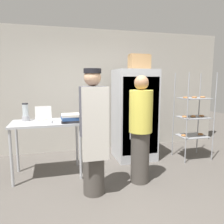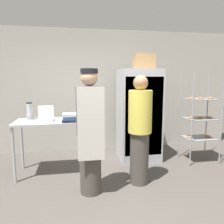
{
  "view_description": "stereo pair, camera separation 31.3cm",
  "coord_description": "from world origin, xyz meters",
  "px_view_note": "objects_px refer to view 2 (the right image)",
  "views": [
    {
      "loc": [
        -0.83,
        -2.58,
        1.62
      ],
      "look_at": [
        0.06,
        0.77,
        1.1
      ],
      "focal_mm": 35.0,
      "sensor_mm": 36.0,
      "label": 1
    },
    {
      "loc": [
        -0.53,
        -2.65,
        1.62
      ],
      "look_at": [
        0.06,
        0.77,
        1.1
      ],
      "focal_mm": 35.0,
      "sensor_mm": 36.0,
      "label": 2
    }
  ],
  "objects_px": {
    "donut_box": "(45,119)",
    "person_baker": "(90,130)",
    "baking_rack": "(200,118)",
    "refrigerator": "(139,115)",
    "binder_stack": "(72,117)",
    "person_customer": "(140,130)",
    "cardboard_storage_box": "(144,62)",
    "blender_pitcher": "(30,112)"
  },
  "relations": [
    {
      "from": "donut_box",
      "to": "person_baker",
      "type": "xyz_separation_m",
      "value": [
        0.68,
        -0.71,
        -0.06
      ]
    },
    {
      "from": "baking_rack",
      "to": "donut_box",
      "type": "relative_size",
      "value": 6.75
    },
    {
      "from": "refrigerator",
      "to": "binder_stack",
      "type": "height_order",
      "value": "refrigerator"
    },
    {
      "from": "donut_box",
      "to": "person_baker",
      "type": "height_order",
      "value": "person_baker"
    },
    {
      "from": "binder_stack",
      "to": "person_customer",
      "type": "height_order",
      "value": "person_customer"
    },
    {
      "from": "cardboard_storage_box",
      "to": "donut_box",
      "type": "bearing_deg",
      "value": -163.92
    },
    {
      "from": "refrigerator",
      "to": "blender_pitcher",
      "type": "distance_m",
      "value": 2.07
    },
    {
      "from": "binder_stack",
      "to": "person_customer",
      "type": "xyz_separation_m",
      "value": [
        1.03,
        -0.46,
        -0.14
      ]
    },
    {
      "from": "donut_box",
      "to": "cardboard_storage_box",
      "type": "height_order",
      "value": "cardboard_storage_box"
    },
    {
      "from": "binder_stack",
      "to": "refrigerator",
      "type": "bearing_deg",
      "value": 23.99
    },
    {
      "from": "donut_box",
      "to": "binder_stack",
      "type": "xyz_separation_m",
      "value": [
        0.43,
        -0.08,
        0.02
      ]
    },
    {
      "from": "baking_rack",
      "to": "binder_stack",
      "type": "relative_size",
      "value": 5.63
    },
    {
      "from": "binder_stack",
      "to": "person_baker",
      "type": "distance_m",
      "value": 0.69
    },
    {
      "from": "refrigerator",
      "to": "donut_box",
      "type": "height_order",
      "value": "refrigerator"
    },
    {
      "from": "baking_rack",
      "to": "cardboard_storage_box",
      "type": "xyz_separation_m",
      "value": [
        -1.06,
        0.35,
        1.1
      ]
    },
    {
      "from": "baking_rack",
      "to": "blender_pitcher",
      "type": "height_order",
      "value": "baking_rack"
    },
    {
      "from": "cardboard_storage_box",
      "to": "blender_pitcher",
      "type": "bearing_deg",
      "value": -172.29
    },
    {
      "from": "refrigerator",
      "to": "person_customer",
      "type": "xyz_separation_m",
      "value": [
        -0.3,
        -1.05,
        -0.05
      ]
    },
    {
      "from": "person_customer",
      "to": "binder_stack",
      "type": "bearing_deg",
      "value": 155.74
    },
    {
      "from": "person_customer",
      "to": "person_baker",
      "type": "bearing_deg",
      "value": -167.68
    },
    {
      "from": "person_baker",
      "to": "donut_box",
      "type": "bearing_deg",
      "value": 134.04
    },
    {
      "from": "person_baker",
      "to": "person_customer",
      "type": "bearing_deg",
      "value": 12.32
    },
    {
      "from": "refrigerator",
      "to": "person_customer",
      "type": "bearing_deg",
      "value": -105.89
    },
    {
      "from": "donut_box",
      "to": "binder_stack",
      "type": "height_order",
      "value": "donut_box"
    },
    {
      "from": "baking_rack",
      "to": "binder_stack",
      "type": "bearing_deg",
      "value": -173.97
    },
    {
      "from": "binder_stack",
      "to": "donut_box",
      "type": "bearing_deg",
      "value": 170.0
    },
    {
      "from": "baking_rack",
      "to": "person_customer",
      "type": "distance_m",
      "value": 1.62
    },
    {
      "from": "cardboard_storage_box",
      "to": "person_customer",
      "type": "xyz_separation_m",
      "value": [
        -0.39,
        -1.07,
        -1.11
      ]
    },
    {
      "from": "baking_rack",
      "to": "person_customer",
      "type": "xyz_separation_m",
      "value": [
        -1.45,
        -0.72,
        -0.01
      ]
    },
    {
      "from": "refrigerator",
      "to": "person_baker",
      "type": "distance_m",
      "value": 1.63
    },
    {
      "from": "cardboard_storage_box",
      "to": "binder_stack",
      "type": "bearing_deg",
      "value": -156.8
    },
    {
      "from": "person_customer",
      "to": "cardboard_storage_box",
      "type": "bearing_deg",
      "value": 69.88
    },
    {
      "from": "person_customer",
      "to": "blender_pitcher",
      "type": "bearing_deg",
      "value": 155.91
    },
    {
      "from": "binder_stack",
      "to": "baking_rack",
      "type": "bearing_deg",
      "value": 6.03
    },
    {
      "from": "refrigerator",
      "to": "blender_pitcher",
      "type": "xyz_separation_m",
      "value": [
        -2.05,
        -0.27,
        0.16
      ]
    },
    {
      "from": "blender_pitcher",
      "to": "person_baker",
      "type": "bearing_deg",
      "value": -44.24
    },
    {
      "from": "blender_pitcher",
      "to": "person_customer",
      "type": "bearing_deg",
      "value": -24.09
    },
    {
      "from": "person_baker",
      "to": "baking_rack",
      "type": "bearing_deg",
      "value": 21.88
    },
    {
      "from": "refrigerator",
      "to": "blender_pitcher",
      "type": "relative_size",
      "value": 6.06
    },
    {
      "from": "person_baker",
      "to": "person_customer",
      "type": "xyz_separation_m",
      "value": [
        0.77,
        0.17,
        -0.06
      ]
    },
    {
      "from": "baking_rack",
      "to": "person_baker",
      "type": "height_order",
      "value": "person_baker"
    },
    {
      "from": "donut_box",
      "to": "cardboard_storage_box",
      "type": "xyz_separation_m",
      "value": [
        1.85,
        0.53,
        0.98
      ]
    }
  ]
}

